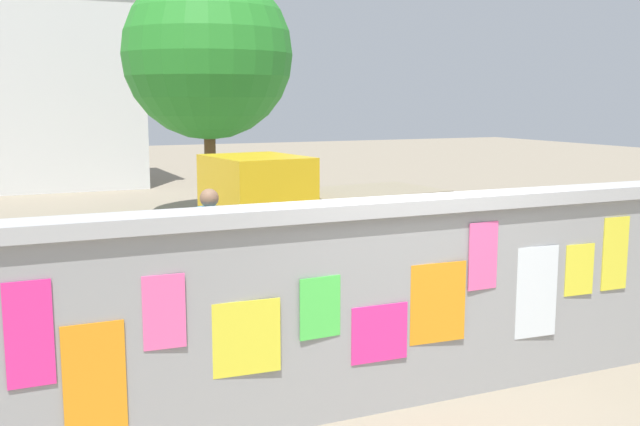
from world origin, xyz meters
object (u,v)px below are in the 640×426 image
(person_walking, at_px, (210,243))
(motorcycle, at_px, (69,272))
(auto_rickshaw_truck, at_px, (317,217))
(bicycle_near, at_px, (570,287))
(tree_roadside, at_px, (208,55))
(person_bystander, at_px, (366,269))

(person_walking, bearing_deg, motorcycle, 135.70)
(auto_rickshaw_truck, bearing_deg, bicycle_near, -58.30)
(bicycle_near, relative_size, tree_roadside, 0.31)
(motorcycle, distance_m, bicycle_near, 6.27)
(bicycle_near, distance_m, person_bystander, 3.19)
(auto_rickshaw_truck, bearing_deg, motorcycle, -174.92)
(motorcycle, relative_size, bicycle_near, 1.12)
(motorcycle, distance_m, tree_roadside, 7.92)
(auto_rickshaw_truck, xyz_separation_m, bicycle_near, (1.98, -3.20, -0.54))
(motorcycle, distance_m, person_bystander, 4.23)
(motorcycle, bearing_deg, tree_roadside, 59.82)
(person_walking, bearing_deg, tree_roadside, 74.08)
(person_walking, distance_m, tree_roadside, 8.43)
(person_walking, bearing_deg, person_bystander, -62.42)
(person_walking, xyz_separation_m, person_bystander, (1.02, -1.96, 0.00))
(auto_rickshaw_truck, bearing_deg, tree_roadside, 89.40)
(auto_rickshaw_truck, height_order, motorcycle, auto_rickshaw_truck)
(tree_roadside, bearing_deg, bicycle_near, -78.20)
(auto_rickshaw_truck, xyz_separation_m, person_bystander, (-1.11, -3.70, 0.09))
(bicycle_near, height_order, person_walking, person_walking)
(motorcycle, relative_size, person_walking, 1.17)
(motorcycle, relative_size, person_bystander, 1.17)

